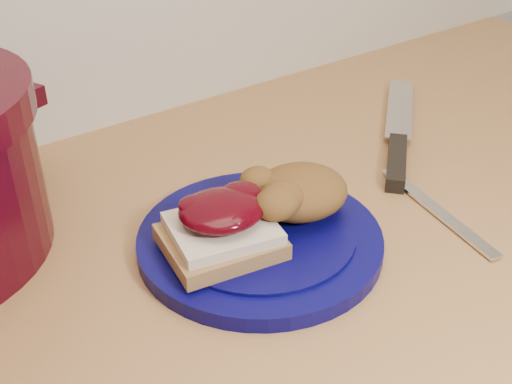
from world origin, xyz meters
TOP-DOWN VIEW (x-y plane):
  - plate at (-0.03, 1.46)m, footprint 0.29×0.29m
  - sandwich at (-0.07, 1.47)m, footprint 0.12×0.10m
  - stuffing_mound at (0.02, 1.47)m, footprint 0.12×0.11m
  - chef_knife at (0.22, 1.52)m, footprint 0.25×0.22m
  - butter_knife at (0.16, 1.40)m, footprint 0.05×0.18m

SIDE VIEW (x-z plane):
  - butter_knife at x=0.16m, z-range 0.90..0.91m
  - plate at x=-0.03m, z-range 0.90..0.92m
  - chef_knife at x=0.22m, z-range 0.90..0.92m
  - sandwich at x=-0.07m, z-range 0.92..0.97m
  - stuffing_mound at x=0.02m, z-range 0.92..0.97m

